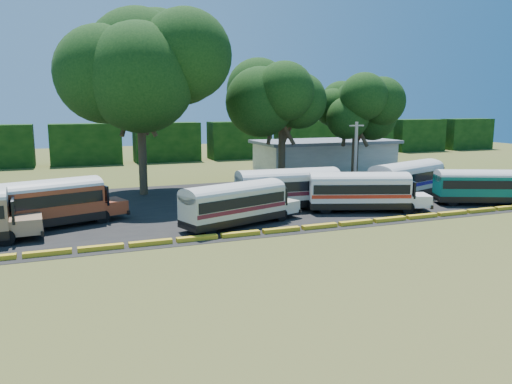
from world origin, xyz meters
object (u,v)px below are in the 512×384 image
object	(u,v)px
bus_white_red	(361,189)
tree_west	(139,62)
bus_teal	(483,185)
bus_cream_west	(236,202)
bus_red	(42,201)

from	to	relation	value
bus_white_red	tree_west	xyz separation A→B (m)	(-15.48, 14.55, 10.88)
tree_west	bus_teal	bearing A→B (deg)	-30.36
bus_teal	tree_west	bearing A→B (deg)	173.16
bus_cream_west	tree_west	xyz separation A→B (m)	(-4.22, 15.65, 10.93)
bus_teal	tree_west	size ratio (longest dim) A/B	0.54
tree_west	bus_white_red	bearing A→B (deg)	-43.22
bus_cream_west	bus_teal	xyz separation A→B (m)	(22.98, -0.28, -0.03)
bus_white_red	tree_west	distance (m)	23.87
bus_cream_west	bus_teal	distance (m)	22.98
bus_red	bus_teal	bearing A→B (deg)	-24.86
bus_white_red	bus_teal	bearing A→B (deg)	12.92
bus_white_red	bus_teal	xyz separation A→B (m)	(11.72, -1.38, -0.08)
bus_cream_west	bus_white_red	bearing A→B (deg)	-12.98
bus_red	bus_white_red	size ratio (longest dim) A/B	1.07
bus_white_red	bus_teal	world-z (taller)	bus_white_red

